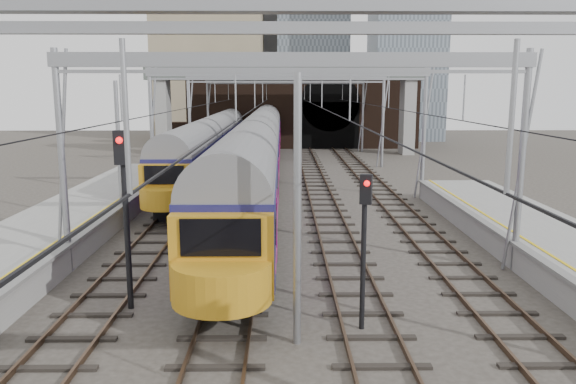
{
  "coord_description": "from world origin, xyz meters",
  "views": [
    {
      "loc": [
        -0.39,
        -11.84,
        6.59
      ],
      "look_at": [
        -0.14,
        11.02,
        2.4
      ],
      "focal_mm": 35.0,
      "sensor_mm": 36.0,
      "label": 1
    }
  ],
  "objects_px": {
    "train_main": "(263,138)",
    "signal_near_left": "(125,200)",
    "train_second": "(217,139)",
    "signal_near_centre": "(364,232)"
  },
  "relations": [
    {
      "from": "train_main",
      "to": "signal_near_left",
      "type": "bearing_deg",
      "value": -95.51
    },
    {
      "from": "train_main",
      "to": "train_second",
      "type": "relative_size",
      "value": 1.49
    },
    {
      "from": "train_main",
      "to": "signal_near_centre",
      "type": "bearing_deg",
      "value": -83.35
    },
    {
      "from": "train_second",
      "to": "signal_near_centre",
      "type": "distance_m",
      "value": 34.96
    },
    {
      "from": "signal_near_left",
      "to": "train_main",
      "type": "bearing_deg",
      "value": 83.55
    },
    {
      "from": "train_main",
      "to": "signal_near_left",
      "type": "xyz_separation_m",
      "value": [
        -3.02,
        -31.29,
        0.85
      ]
    },
    {
      "from": "train_main",
      "to": "signal_near_left",
      "type": "relative_size",
      "value": 12.23
    },
    {
      "from": "train_second",
      "to": "signal_near_left",
      "type": "xyz_separation_m",
      "value": [
        0.98,
        -32.5,
        1.04
      ]
    },
    {
      "from": "train_main",
      "to": "train_second",
      "type": "height_order",
      "value": "train_main"
    },
    {
      "from": "train_main",
      "to": "signal_near_centre",
      "type": "relative_size",
      "value": 15.15
    }
  ]
}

